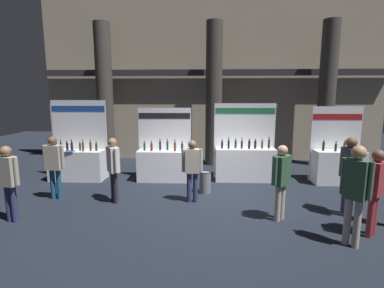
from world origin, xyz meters
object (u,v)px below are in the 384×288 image
(exhibitor_booth_0, at_px, (78,161))
(visitor_4, at_px, (356,187))
(visitor_5, at_px, (54,162))
(visitor_7, at_px, (281,176))
(visitor_8, at_px, (192,167))
(exhibitor_booth_1, at_px, (164,162))
(visitor_3, at_px, (9,178))
(trash_bin, at_px, (205,182))
(visitor_6, at_px, (113,164))
(visitor_1, at_px, (349,169))
(visitor_2, at_px, (375,186))
(exhibitor_booth_3, at_px, (338,164))
(exhibitor_booth_2, at_px, (245,161))

(exhibitor_booth_0, bearing_deg, visitor_4, -30.09)
(visitor_5, height_order, visitor_7, visitor_7)
(visitor_5, bearing_deg, visitor_8, 2.65)
(exhibitor_booth_1, relative_size, visitor_3, 1.39)
(trash_bin, height_order, visitor_4, visitor_4)
(trash_bin, bearing_deg, visitor_7, -46.50)
(visitor_6, bearing_deg, visitor_5, 50.08)
(visitor_6, xyz_separation_m, visitor_8, (1.97, 0.09, -0.06))
(exhibitor_booth_0, relative_size, trash_bin, 4.14)
(visitor_3, bearing_deg, visitor_5, -85.43)
(exhibitor_booth_0, height_order, visitor_1, exhibitor_booth_0)
(visitor_3, relative_size, visitor_6, 1.00)
(exhibitor_booth_0, distance_m, visitor_3, 3.17)
(visitor_2, relative_size, visitor_6, 1.03)
(trash_bin, relative_size, visitor_4, 0.33)
(visitor_8, bearing_deg, visitor_3, -166.09)
(exhibitor_booth_3, relative_size, visitor_3, 1.42)
(visitor_5, distance_m, visitor_6, 1.61)
(exhibitor_booth_1, xyz_separation_m, visitor_3, (-2.82, -3.20, 0.38))
(visitor_2, xyz_separation_m, visitor_3, (-7.32, 0.32, -0.03))
(exhibitor_booth_2, xyz_separation_m, visitor_3, (-5.38, -3.34, 0.34))
(visitor_1, height_order, visitor_7, visitor_1)
(exhibitor_booth_2, relative_size, trash_bin, 3.99)
(exhibitor_booth_3, xyz_separation_m, visitor_3, (-8.18, -3.12, 0.36))
(visitor_7, bearing_deg, exhibitor_booth_1, -87.09)
(exhibitor_booth_2, bearing_deg, visitor_5, -159.34)
(exhibitor_booth_0, xyz_separation_m, exhibitor_booth_1, (2.76, 0.05, -0.02))
(visitor_2, bearing_deg, exhibitor_booth_1, -80.15)
(exhibitor_booth_0, height_order, exhibitor_booth_3, exhibitor_booth_0)
(exhibitor_booth_0, xyz_separation_m, visitor_4, (6.68, -3.87, 0.49))
(exhibitor_booth_0, bearing_deg, visitor_1, -18.88)
(exhibitor_booth_1, bearing_deg, trash_bin, -41.79)
(exhibitor_booth_2, distance_m, visitor_6, 4.14)
(trash_bin, relative_size, visitor_2, 0.36)
(exhibitor_booth_0, relative_size, visitor_7, 1.53)
(visitor_1, relative_size, visitor_7, 1.08)
(visitor_3, height_order, visitor_5, visitor_3)
(exhibitor_booth_3, distance_m, visitor_7, 3.73)
(visitor_4, bearing_deg, visitor_7, 0.14)
(exhibitor_booth_0, height_order, exhibitor_booth_1, exhibitor_booth_0)
(trash_bin, xyz_separation_m, visitor_2, (3.19, -2.35, 0.69))
(exhibitor_booth_1, xyz_separation_m, exhibitor_booth_3, (5.36, -0.08, 0.02))
(trash_bin, bearing_deg, visitor_1, -23.19)
(exhibitor_booth_3, height_order, visitor_3, exhibitor_booth_3)
(exhibitor_booth_0, bearing_deg, exhibitor_booth_3, -0.18)
(exhibitor_booth_1, xyz_separation_m, visitor_8, (0.98, -1.88, 0.34))
(trash_bin, distance_m, visitor_3, 4.65)
(visitor_4, bearing_deg, trash_bin, 0.15)
(exhibitor_booth_3, distance_m, trash_bin, 4.21)
(visitor_1, distance_m, visitor_6, 5.50)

